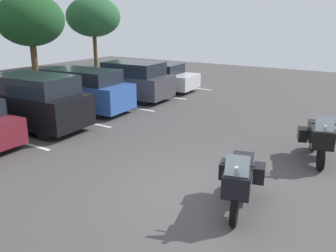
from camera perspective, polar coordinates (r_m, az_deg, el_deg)
name	(u,v)px	position (r m, az deg, el deg)	size (l,w,h in m)	color
ground	(198,196)	(8.21, 4.88, -11.10)	(44.00, 44.00, 0.10)	#423F3F
motorcycle_touring	(240,178)	(7.53, 11.40, -8.09)	(2.21, 1.12, 1.40)	black
motorcycle_second	(319,138)	(10.55, 22.94, -1.71)	(2.03, 1.17, 1.43)	black
car_black	(32,102)	(13.51, -20.96, 3.63)	(2.11, 4.44, 1.92)	black
car_blue	(80,90)	(15.64, -13.85, 5.66)	(2.06, 4.71, 1.76)	#2D519E
car_charcoal	(129,81)	(17.47, -6.22, 7.19)	(2.13, 4.36, 1.80)	#38383D
car_silver	(159,77)	(19.63, -1.45, 7.77)	(2.14, 4.36, 1.45)	#B7B7BC
tree_center	(93,17)	(29.82, -11.84, 16.71)	(4.23, 4.23, 5.44)	#4C3823
tree_rear	(30,20)	(26.07, -21.17, 15.53)	(4.44, 4.44, 5.41)	#4C3823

